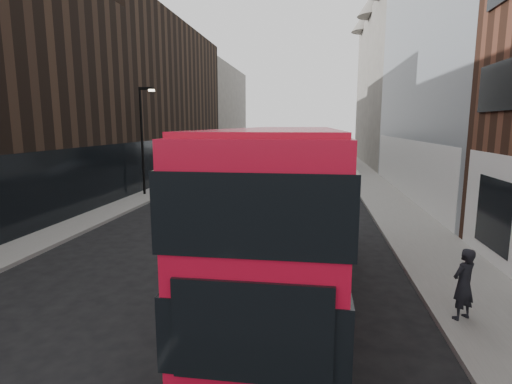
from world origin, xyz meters
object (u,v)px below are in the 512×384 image
at_px(street_lamp, 143,133).
at_px(pedestrian, 464,284).
at_px(grey_bus, 320,149).
at_px(car_b, 290,173).
at_px(red_bus, 284,205).
at_px(car_c, 325,168).
at_px(car_a, 292,196).

xyz_separation_m(street_lamp, pedestrian, (14.79, -15.49, -3.15)).
xyz_separation_m(grey_bus, car_b, (-2.58, -12.41, -1.26)).
xyz_separation_m(street_lamp, red_bus, (10.42, -14.40, -1.59)).
distance_m(street_lamp, grey_bus, 23.56).
height_order(grey_bus, car_c, grey_bus).
height_order(red_bus, pedestrian, red_bus).
height_order(grey_bus, car_b, grey_bus).
relative_size(street_lamp, car_a, 1.62).
distance_m(red_bus, car_c, 27.07).
bearing_deg(pedestrian, car_a, -103.88).
bearing_deg(car_a, grey_bus, 79.12).
relative_size(red_bus, car_b, 2.54).
distance_m(street_lamp, car_c, 17.80).
height_order(street_lamp, car_c, street_lamp).
bearing_deg(pedestrian, car_c, -118.82).
bearing_deg(grey_bus, street_lamp, -116.38).
bearing_deg(car_a, car_b, 88.03).
bearing_deg(car_c, grey_bus, 90.41).
height_order(grey_bus, pedestrian, grey_bus).
xyz_separation_m(red_bus, grey_bus, (1.33, 34.70, -0.58)).
relative_size(grey_bus, car_b, 2.58).
height_order(car_b, pedestrian, pedestrian).
distance_m(street_lamp, car_a, 10.88).
relative_size(car_a, pedestrian, 2.46).
xyz_separation_m(street_lamp, car_b, (9.17, 7.90, -3.43)).
relative_size(street_lamp, grey_bus, 0.59).
bearing_deg(grey_bus, car_b, -98.09).
distance_m(car_b, pedestrian, 24.06).
xyz_separation_m(car_a, car_b, (-0.83, 10.47, 0.02)).
distance_m(street_lamp, pedestrian, 21.65).
xyz_separation_m(car_c, pedestrian, (2.66, -28.05, 0.29)).
bearing_deg(car_b, pedestrian, -79.85).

